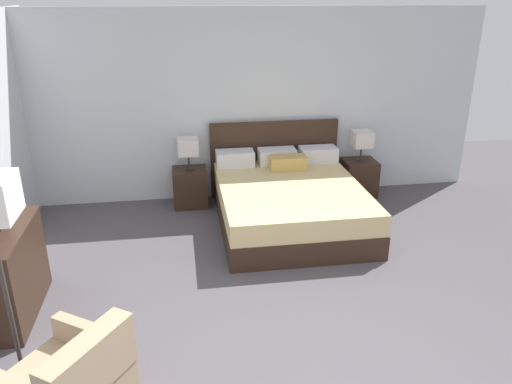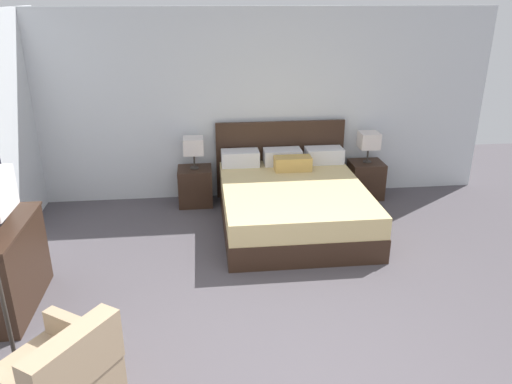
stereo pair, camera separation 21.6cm
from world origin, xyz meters
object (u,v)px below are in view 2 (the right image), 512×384
object	(u,v)px
bed	(292,201)
table_lamp_right	(369,141)
nightstand_right	(366,179)
table_lamp_left	(193,146)
nightstand_left	(195,186)

from	to	relation	value
bed	table_lamp_right	size ratio (longest dim) A/B	4.99
nightstand_right	table_lamp_left	distance (m)	2.42
nightstand_left	table_lamp_right	distance (m)	2.42
bed	table_lamp_left	distance (m)	1.49
bed	nightstand_left	distance (m)	1.40
bed	table_lamp_left	bearing A→B (deg)	147.26
table_lamp_right	nightstand_left	bearing A→B (deg)	-179.96
nightstand_left	table_lamp_right	bearing A→B (deg)	0.04
nightstand_right	bed	bearing A→B (deg)	-147.27
nightstand_left	nightstand_right	size ratio (longest dim) A/B	1.00
table_lamp_left	table_lamp_right	xyz separation A→B (m)	(2.35, 0.00, 0.00)
bed	table_lamp_left	world-z (taller)	bed
bed	table_lamp_right	distance (m)	1.49
nightstand_left	table_lamp_right	world-z (taller)	table_lamp_right
bed	nightstand_left	size ratio (longest dim) A/B	4.14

